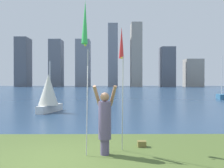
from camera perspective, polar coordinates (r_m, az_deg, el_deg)
ground at (r=57.33m, az=-1.61°, el=-1.60°), size 120.00×138.00×0.12m
person at (r=6.86m, az=-1.70°, el=-8.57°), size 0.71×0.53×1.94m
kite_flag_left at (r=6.53m, az=-6.35°, el=13.38°), size 0.16×1.03×4.19m
kite_flag_right at (r=7.61m, az=2.26°, el=8.84°), size 0.16×1.15×3.72m
bag at (r=7.89m, az=7.02°, el=-13.78°), size 0.26×0.20×0.18m
sailboat_1 at (r=16.73m, az=-14.66°, el=-1.97°), size 1.64×2.68×3.45m
sailboat_3 at (r=31.92m, az=24.37°, el=-2.61°), size 1.33×2.49×5.21m
skyline_tower_0 at (r=110.31m, az=-20.11°, el=4.78°), size 5.13×7.74×20.70m
skyline_tower_1 at (r=110.43m, az=-12.96°, el=4.73°), size 5.37×7.69×20.47m
skyline_tower_2 at (r=106.44m, az=-6.78°, el=4.81°), size 5.97×7.95×20.12m
skyline_tower_3 at (r=106.30m, az=0.19°, el=6.66°), size 4.14×7.49×26.91m
skyline_tower_4 at (r=104.39m, az=5.68°, el=6.75°), size 4.51×6.93×26.86m
skyline_tower_5 at (r=105.50m, az=12.81°, el=3.89°), size 5.83×6.81×16.63m
skyline_tower_6 at (r=111.02m, az=18.53°, el=2.48°), size 7.53×5.94×11.86m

